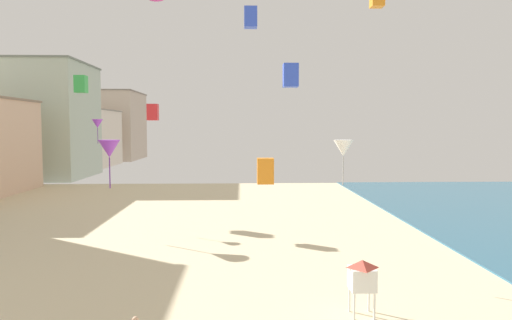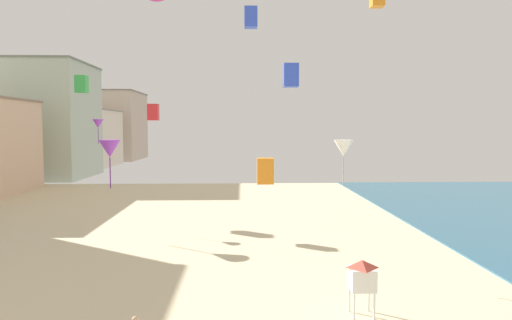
{
  "view_description": "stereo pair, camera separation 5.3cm",
  "coord_description": "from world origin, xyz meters",
  "px_view_note": "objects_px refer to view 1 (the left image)",
  "views": [
    {
      "loc": [
        4.91,
        -9.84,
        8.49
      ],
      "look_at": [
        5.7,
        14.54,
        6.76
      ],
      "focal_mm": 32.59,
      "sensor_mm": 36.0,
      "label": 1
    },
    {
      "loc": [
        4.96,
        -9.84,
        8.49
      ],
      "look_at": [
        5.7,
        14.54,
        6.76
      ],
      "focal_mm": 32.59,
      "sensor_mm": 36.0,
      "label": 2
    }
  ],
  "objects_px": {
    "kite_white_delta": "(343,148)",
    "kite_green_box": "(81,84)",
    "kite_blue_box_2": "(251,18)",
    "lifeguard_stand": "(362,276)",
    "kite_red_box": "(153,112)",
    "kite_blue_box": "(291,75)",
    "kite_orange_box_3": "(265,171)",
    "kite_purple_delta": "(109,149)",
    "kite_purple_delta_2": "(97,124)"
  },
  "relations": [
    {
      "from": "kite_blue_box",
      "to": "kite_blue_box_2",
      "type": "height_order",
      "value": "kite_blue_box_2"
    },
    {
      "from": "lifeguard_stand",
      "to": "kite_blue_box_2",
      "type": "relative_size",
      "value": 1.9
    },
    {
      "from": "kite_blue_box_2",
      "to": "kite_purple_delta_2",
      "type": "distance_m",
      "value": 18.24
    },
    {
      "from": "kite_white_delta",
      "to": "kite_orange_box_3",
      "type": "height_order",
      "value": "kite_white_delta"
    },
    {
      "from": "lifeguard_stand",
      "to": "kite_orange_box_3",
      "type": "height_order",
      "value": "kite_orange_box_3"
    },
    {
      "from": "kite_orange_box_3",
      "to": "kite_white_delta",
      "type": "bearing_deg",
      "value": 49.08
    },
    {
      "from": "kite_red_box",
      "to": "kite_blue_box_2",
      "type": "relative_size",
      "value": 1.06
    },
    {
      "from": "kite_blue_box_2",
      "to": "kite_green_box",
      "type": "height_order",
      "value": "kite_blue_box_2"
    },
    {
      "from": "kite_blue_box_2",
      "to": "kite_blue_box",
      "type": "bearing_deg",
      "value": -15.5
    },
    {
      "from": "kite_purple_delta",
      "to": "kite_green_box",
      "type": "relative_size",
      "value": 2.17
    },
    {
      "from": "kite_red_box",
      "to": "kite_blue_box",
      "type": "xyz_separation_m",
      "value": [
        10.96,
        -10.33,
        2.08
      ]
    },
    {
      "from": "kite_purple_delta",
      "to": "kite_blue_box",
      "type": "bearing_deg",
      "value": -22.99
    },
    {
      "from": "kite_blue_box",
      "to": "kite_orange_box_3",
      "type": "distance_m",
      "value": 11.05
    },
    {
      "from": "kite_blue_box_2",
      "to": "kite_orange_box_3",
      "type": "bearing_deg",
      "value": -87.4
    },
    {
      "from": "kite_red_box",
      "to": "kite_purple_delta",
      "type": "distance_m",
      "value": 6.05
    },
    {
      "from": "kite_red_box",
      "to": "kite_white_delta",
      "type": "height_order",
      "value": "kite_red_box"
    },
    {
      "from": "kite_purple_delta_2",
      "to": "kite_green_box",
      "type": "xyz_separation_m",
      "value": [
        -3.51,
        6.37,
        4.05
      ]
    },
    {
      "from": "kite_blue_box_2",
      "to": "kite_orange_box_3",
      "type": "xyz_separation_m",
      "value": [
        0.46,
        -10.12,
        -9.28
      ]
    },
    {
      "from": "kite_white_delta",
      "to": "kite_green_box",
      "type": "relative_size",
      "value": 1.52
    },
    {
      "from": "kite_blue_box_2",
      "to": "kite_red_box",
      "type": "bearing_deg",
      "value": 131.01
    },
    {
      "from": "kite_green_box",
      "to": "kite_orange_box_3",
      "type": "distance_m",
      "value": 32.52
    },
    {
      "from": "kite_white_delta",
      "to": "kite_blue_box_2",
      "type": "xyz_separation_m",
      "value": [
        -5.31,
        4.53,
        8.49
      ]
    },
    {
      "from": "kite_white_delta",
      "to": "kite_blue_box",
      "type": "bearing_deg",
      "value": 125.4
    },
    {
      "from": "kite_orange_box_3",
      "to": "kite_blue_box_2",
      "type": "bearing_deg",
      "value": 92.6
    },
    {
      "from": "kite_purple_delta",
      "to": "kite_white_delta",
      "type": "xyz_separation_m",
      "value": [
        16.21,
        -9.53,
        0.46
      ]
    },
    {
      "from": "kite_purple_delta",
      "to": "kite_green_box",
      "type": "distance_m",
      "value": 14.41
    },
    {
      "from": "kite_purple_delta_2",
      "to": "kite_blue_box_2",
      "type": "bearing_deg",
      "value": -37.55
    },
    {
      "from": "kite_blue_box_2",
      "to": "kite_orange_box_3",
      "type": "distance_m",
      "value": 13.74
    },
    {
      "from": "kite_red_box",
      "to": "kite_green_box",
      "type": "height_order",
      "value": "kite_green_box"
    },
    {
      "from": "lifeguard_stand",
      "to": "kite_blue_box_2",
      "type": "height_order",
      "value": "kite_blue_box_2"
    },
    {
      "from": "kite_red_box",
      "to": "kite_blue_box",
      "type": "bearing_deg",
      "value": -43.31
    },
    {
      "from": "kite_red_box",
      "to": "kite_green_box",
      "type": "bearing_deg",
      "value": 140.46
    },
    {
      "from": "kite_purple_delta_2",
      "to": "kite_green_box",
      "type": "distance_m",
      "value": 8.32
    },
    {
      "from": "lifeguard_stand",
      "to": "kite_purple_delta_2",
      "type": "xyz_separation_m",
      "value": [
        -18.14,
        21.41,
        6.96
      ]
    },
    {
      "from": "kite_blue_box_2",
      "to": "lifeguard_stand",
      "type": "bearing_deg",
      "value": -66.81
    },
    {
      "from": "lifeguard_stand",
      "to": "kite_orange_box_3",
      "type": "xyz_separation_m",
      "value": [
        -4.31,
        1.01,
        4.64
      ]
    },
    {
      "from": "kite_white_delta",
      "to": "kite_blue_box_2",
      "type": "height_order",
      "value": "kite_blue_box_2"
    },
    {
      "from": "lifeguard_stand",
      "to": "kite_green_box",
      "type": "distance_m",
      "value": 36.89
    },
    {
      "from": "kite_purple_delta",
      "to": "kite_orange_box_3",
      "type": "height_order",
      "value": "kite_purple_delta"
    },
    {
      "from": "kite_blue_box_2",
      "to": "kite_green_box",
      "type": "xyz_separation_m",
      "value": [
        -16.88,
        16.64,
        -2.91
      ]
    },
    {
      "from": "kite_purple_delta",
      "to": "kite_white_delta",
      "type": "bearing_deg",
      "value": -30.46
    },
    {
      "from": "kite_red_box",
      "to": "kite_purple_delta_2",
      "type": "xyz_separation_m",
      "value": [
        -5.01,
        0.67,
        -1.0
      ]
    },
    {
      "from": "lifeguard_stand",
      "to": "kite_red_box",
      "type": "bearing_deg",
      "value": 103.98
    },
    {
      "from": "kite_purple_delta_2",
      "to": "kite_orange_box_3",
      "type": "height_order",
      "value": "kite_purple_delta_2"
    },
    {
      "from": "kite_red_box",
      "to": "kite_blue_box",
      "type": "distance_m",
      "value": 15.21
    },
    {
      "from": "kite_white_delta",
      "to": "lifeguard_stand",
      "type": "bearing_deg",
      "value": -94.68
    },
    {
      "from": "kite_purple_delta_2",
      "to": "kite_orange_box_3",
      "type": "bearing_deg",
      "value": -55.86
    },
    {
      "from": "kite_red_box",
      "to": "kite_green_box",
      "type": "distance_m",
      "value": 11.46
    },
    {
      "from": "kite_white_delta",
      "to": "kite_orange_box_3",
      "type": "relative_size",
      "value": 2.25
    },
    {
      "from": "lifeguard_stand",
      "to": "kite_blue_box",
      "type": "distance_m",
      "value": 14.62
    }
  ]
}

